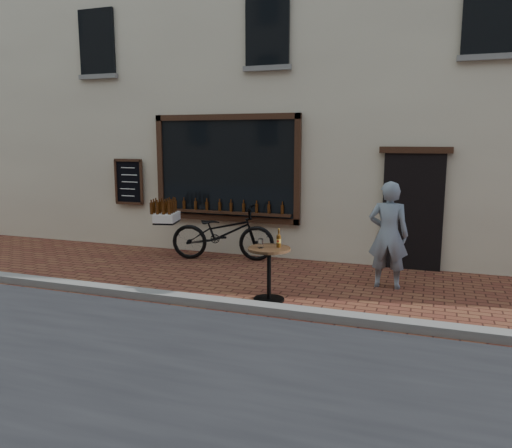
% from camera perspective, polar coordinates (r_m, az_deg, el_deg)
% --- Properties ---
extents(ground, '(90.00, 90.00, 0.00)m').
position_cam_1_polar(ground, '(7.11, 0.03, -10.51)').
color(ground, '#5A281D').
rests_on(ground, ground).
extents(kerb, '(90.00, 0.25, 0.12)m').
position_cam_1_polar(kerb, '(7.27, 0.57, -9.56)').
color(kerb, slate).
rests_on(kerb, ground).
extents(shop_building, '(28.00, 6.20, 10.00)m').
position_cam_1_polar(shop_building, '(13.23, 10.15, 20.59)').
color(shop_building, beige).
rests_on(shop_building, ground).
extents(cargo_bicycle, '(2.55, 1.21, 1.19)m').
position_cam_1_polar(cargo_bicycle, '(10.25, -4.07, -0.96)').
color(cargo_bicycle, black).
rests_on(cargo_bicycle, ground).
extents(bistro_table, '(0.65, 0.65, 1.12)m').
position_cam_1_polar(bistro_table, '(7.61, 1.53, -4.47)').
color(bistro_table, black).
rests_on(bistro_table, ground).
extents(pedestrian, '(0.65, 0.43, 1.78)m').
position_cam_1_polar(pedestrian, '(8.53, 14.89, -1.22)').
color(pedestrian, gray).
rests_on(pedestrian, ground).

